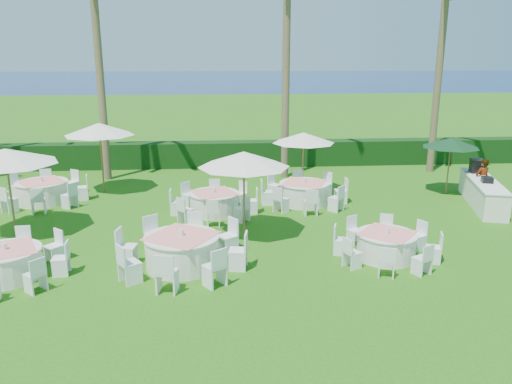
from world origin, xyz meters
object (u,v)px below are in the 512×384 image
(banquet_table_c, at_px, (386,245))
(banquet_table_e, at_px, (214,202))
(banquet_table_b, at_px, (182,250))
(banquet_table_f, at_px, (304,192))
(umbrella_c, at_px, (99,129))
(banquet_table_d, at_px, (43,191))
(umbrella_green, at_px, (451,143))
(buffet_table, at_px, (482,191))
(staff_person, at_px, (482,180))
(umbrella_b, at_px, (244,159))
(umbrella_a, at_px, (6,156))
(umbrella_d, at_px, (304,138))
(banquet_table_a, at_px, (7,263))

(banquet_table_c, xyz_separation_m, banquet_table_e, (-4.58, 4.26, 0.03))
(banquet_table_b, relative_size, banquet_table_f, 1.06)
(banquet_table_b, distance_m, umbrella_c, 8.63)
(banquet_table_d, height_order, umbrella_green, umbrella_green)
(buffet_table, height_order, staff_person, staff_person)
(banquet_table_d, xyz_separation_m, buffet_table, (15.93, -1.58, 0.08))
(banquet_table_e, xyz_separation_m, umbrella_c, (-4.37, 3.18, 2.11))
(banquet_table_f, xyz_separation_m, buffet_table, (6.38, -0.69, 0.09))
(banquet_table_f, relative_size, umbrella_green, 1.42)
(umbrella_b, bearing_deg, banquet_table_c, -26.98)
(banquet_table_f, height_order, umbrella_b, umbrella_b)
(umbrella_a, bearing_deg, banquet_table_d, 94.75)
(banquet_table_b, relative_size, umbrella_d, 1.37)
(banquet_table_d, bearing_deg, banquet_table_a, -78.94)
(banquet_table_c, relative_size, umbrella_a, 0.93)
(banquet_table_a, height_order, umbrella_a, umbrella_a)
(banquet_table_b, height_order, banquet_table_d, banquet_table_b)
(staff_person, bearing_deg, umbrella_b, 4.99)
(banquet_table_c, distance_m, umbrella_b, 4.59)
(banquet_table_b, height_order, umbrella_b, umbrella_b)
(umbrella_a, xyz_separation_m, buffet_table, (15.65, 1.85, -1.89))
(umbrella_c, bearing_deg, umbrella_b, -46.59)
(umbrella_b, bearing_deg, umbrella_green, 27.58)
(banquet_table_d, height_order, umbrella_a, umbrella_a)
(banquet_table_b, distance_m, banquet_table_e, 4.48)
(banquet_table_e, xyz_separation_m, staff_person, (9.87, 0.78, 0.40))
(umbrella_c, distance_m, umbrella_green, 13.52)
(banquet_table_e, height_order, umbrella_green, umbrella_green)
(umbrella_a, distance_m, umbrella_d, 10.39)
(banquet_table_a, xyz_separation_m, banquet_table_d, (-1.29, 6.58, 0.04))
(banquet_table_c, relative_size, buffet_table, 0.66)
(banquet_table_c, height_order, banquet_table_e, banquet_table_e)
(banquet_table_c, bearing_deg, buffet_table, 41.77)
(banquet_table_b, relative_size, umbrella_green, 1.51)
(banquet_table_a, height_order, umbrella_d, umbrella_d)
(banquet_table_d, xyz_separation_m, staff_person, (16.16, -1.06, 0.37))
(banquet_table_a, relative_size, banquet_table_c, 1.06)
(banquet_table_b, relative_size, umbrella_a, 1.13)
(banquet_table_a, xyz_separation_m, banquet_table_e, (5.00, 4.74, 0.01))
(banquet_table_e, height_order, buffet_table, buffet_table)
(banquet_table_c, distance_m, banquet_table_f, 5.38)
(banquet_table_b, xyz_separation_m, banquet_table_f, (4.08, 5.37, -0.02))
(banquet_table_e, bearing_deg, buffet_table, 1.59)
(umbrella_a, bearing_deg, umbrella_d, 23.89)
(umbrella_b, xyz_separation_m, umbrella_d, (2.60, 5.01, -0.21))
(banquet_table_c, relative_size, umbrella_d, 1.13)
(umbrella_a, bearing_deg, umbrella_c, 71.08)
(buffet_table, bearing_deg, banquet_table_e, -178.41)
(banquet_table_d, relative_size, umbrella_d, 1.31)
(umbrella_d, bearing_deg, umbrella_a, -156.11)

